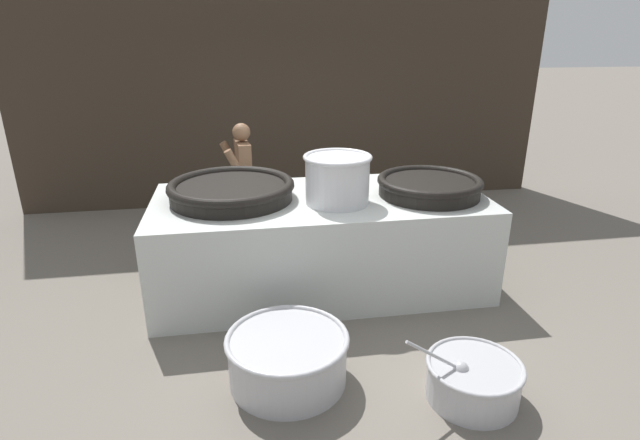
{
  "coord_description": "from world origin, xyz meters",
  "views": [
    {
      "loc": [
        -0.77,
        -4.66,
        2.52
      ],
      "look_at": [
        0.0,
        0.0,
        0.72
      ],
      "focal_mm": 28.0,
      "sensor_mm": 36.0,
      "label": 1
    }
  ],
  "objects_px": {
    "giant_wok_far": "(429,185)",
    "stock_pot": "(337,178)",
    "prep_bowl_vegetables": "(473,379)",
    "giant_wok_near": "(231,190)",
    "cook": "(243,181)",
    "prep_bowl_meat": "(288,356)"
  },
  "relations": [
    {
      "from": "stock_pot",
      "to": "cook",
      "type": "relative_size",
      "value": 0.43
    },
    {
      "from": "giant_wok_far",
      "to": "prep_bowl_vegetables",
      "type": "bearing_deg",
      "value": -99.05
    },
    {
      "from": "giant_wok_near",
      "to": "cook",
      "type": "bearing_deg",
      "value": 83.86
    },
    {
      "from": "giant_wok_far",
      "to": "stock_pot",
      "type": "xyz_separation_m",
      "value": [
        -0.96,
        -0.08,
        0.15
      ]
    },
    {
      "from": "giant_wok_far",
      "to": "cook",
      "type": "distance_m",
      "value": 2.29
    },
    {
      "from": "stock_pot",
      "to": "prep_bowl_meat",
      "type": "height_order",
      "value": "stock_pot"
    },
    {
      "from": "giant_wok_near",
      "to": "prep_bowl_meat",
      "type": "bearing_deg",
      "value": -76.85
    },
    {
      "from": "cook",
      "to": "prep_bowl_vegetables",
      "type": "distance_m",
      "value": 3.57
    },
    {
      "from": "giant_wok_far",
      "to": "stock_pot",
      "type": "height_order",
      "value": "stock_pot"
    },
    {
      "from": "prep_bowl_meat",
      "to": "giant_wok_near",
      "type": "bearing_deg",
      "value": 103.15
    },
    {
      "from": "stock_pot",
      "to": "prep_bowl_vegetables",
      "type": "distance_m",
      "value": 2.13
    },
    {
      "from": "cook",
      "to": "stock_pot",
      "type": "bearing_deg",
      "value": 114.19
    },
    {
      "from": "giant_wok_near",
      "to": "cook",
      "type": "distance_m",
      "value": 1.2
    },
    {
      "from": "giant_wok_near",
      "to": "giant_wok_far",
      "type": "relative_size",
      "value": 1.18
    },
    {
      "from": "prep_bowl_meat",
      "to": "prep_bowl_vegetables",
      "type": "bearing_deg",
      "value": -17.72
    },
    {
      "from": "stock_pot",
      "to": "giant_wok_near",
      "type": "bearing_deg",
      "value": 165.43
    },
    {
      "from": "giant_wok_far",
      "to": "prep_bowl_meat",
      "type": "xyz_separation_m",
      "value": [
        -1.59,
        -1.4,
        -0.85
      ]
    },
    {
      "from": "giant_wok_near",
      "to": "giant_wok_far",
      "type": "height_order",
      "value": "giant_wok_near"
    },
    {
      "from": "giant_wok_near",
      "to": "prep_bowl_vegetables",
      "type": "height_order",
      "value": "giant_wok_near"
    },
    {
      "from": "giant_wok_far",
      "to": "prep_bowl_meat",
      "type": "height_order",
      "value": "giant_wok_far"
    },
    {
      "from": "giant_wok_near",
      "to": "prep_bowl_meat",
      "type": "height_order",
      "value": "giant_wok_near"
    },
    {
      "from": "prep_bowl_vegetables",
      "to": "stock_pot",
      "type": "bearing_deg",
      "value": 111.13
    }
  ]
}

